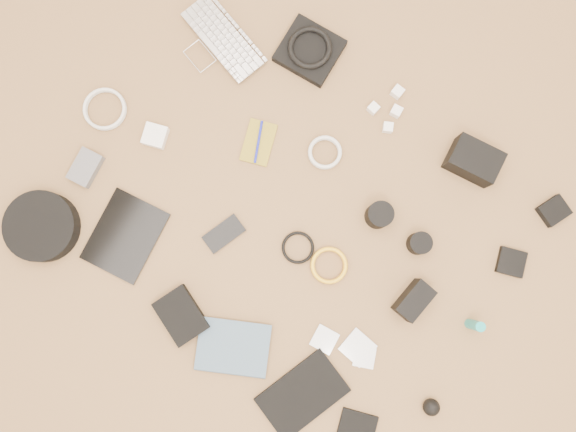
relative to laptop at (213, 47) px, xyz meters
The scene contains 33 objects.
room_shell 1.37m from the laptop, 38.13° to the right, with size 4.04×4.04×2.58m.
laptop is the anchor object (origin of this frame).
headphone_pouch 0.30m from the laptop, 29.23° to the left, with size 0.17×0.16×0.03m, color black.
headphones 0.30m from the laptop, 29.23° to the left, with size 0.14×0.14×0.02m, color black.
charger_a 0.58m from the laptop, 17.66° to the left, with size 0.03×0.03×0.03m, color white.
charger_b 0.53m from the laptop, 10.28° to the left, with size 0.03×0.03×0.03m, color white.
charger_c 0.60m from the laptop, 11.93° to the left, with size 0.03×0.03×0.03m, color white.
charger_d 0.59m from the laptop, ahead, with size 0.03×0.03×0.03m, color white.
dslr_camera 0.86m from the laptop, ahead, with size 0.14×0.10×0.08m, color black.
lens_pouch 1.14m from the laptop, ahead, with size 0.07×0.08×0.03m, color black.
notebook_olive 0.33m from the laptop, 32.75° to the right, with size 0.09×0.13×0.01m, color olive.
pen_blue 0.33m from the laptop, 32.75° to the right, with size 0.01×0.01×0.13m, color #151BB1.
cable_white_a 0.48m from the laptop, 12.10° to the right, with size 0.10×0.10×0.01m, color silver.
lens_a 0.72m from the laptop, 14.48° to the right, with size 0.08×0.08×0.08m, color black.
lens_b 0.86m from the laptop, 12.53° to the right, with size 0.07×0.07×0.06m, color black.
card_reader 1.11m from the laptop, ahead, with size 0.08×0.08×0.02m, color black.
power_brick 0.33m from the laptop, 89.47° to the right, with size 0.07×0.07×0.03m, color white.
cable_white_b 0.38m from the laptop, 117.00° to the right, with size 0.13×0.13×0.01m, color silver.
cable_black 0.67m from the laptop, 35.19° to the right, with size 0.10×0.10×0.01m, color black.
cable_yellow 0.76m from the laptop, 30.34° to the right, with size 0.11×0.11×0.01m, color gold.
flash 0.97m from the laptop, 20.46° to the right, with size 0.06×0.11×0.09m, color black.
lens_cleaner 1.14m from the laptop, 15.73° to the right, with size 0.03×0.03×0.10m, color teal.
battery_charger 0.54m from the laptop, 102.98° to the right, with size 0.07×0.11×0.03m, color #56565B.
tablet 0.64m from the laptop, 81.64° to the right, with size 0.18×0.24×0.01m, color black.
phone 0.58m from the laptop, 54.17° to the right, with size 0.06×0.12×0.01m, color black.
filter_case_left 0.95m from the laptop, 37.17° to the right, with size 0.07×0.07×0.01m, color silver.
filter_case_mid 1.01m from the laptop, 32.49° to the right, with size 0.08×0.08×0.01m, color silver.
filter_case_right 1.04m from the laptop, 32.17° to the right, with size 0.06×0.06×0.01m, color silver.
air_blower 1.25m from the laptop, 27.20° to the right, with size 0.05×0.05×0.05m, color black.
headphone_case 0.75m from the laptop, 99.63° to the right, with size 0.21×0.21×0.06m, color black.
drive_case 0.82m from the laptop, 63.65° to the right, with size 0.15×0.11×0.04m, color black.
paperback 0.99m from the laptop, 54.45° to the right, with size 0.16×0.21×0.02m, color #41596E.
notebook_black_a 1.08m from the laptop, 43.36° to the right, with size 0.15×0.24×0.02m, color black.
Camera 1 is at (0.11, -0.11, 1.68)m, focal length 35.00 mm.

